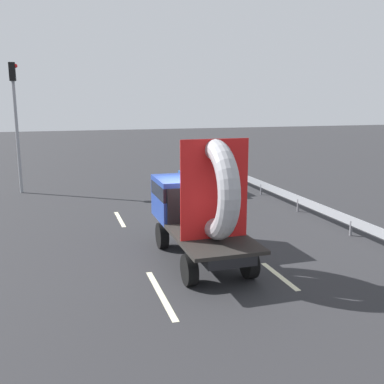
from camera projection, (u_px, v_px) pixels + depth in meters
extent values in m
plane|color=#28282B|center=(203.00, 251.00, 14.28)|extent=(120.00, 120.00, 0.00)
cylinder|color=black|center=(162.00, 235.00, 14.55)|extent=(0.28, 0.84, 0.84)
cylinder|color=black|center=(211.00, 231.00, 15.03)|extent=(0.28, 0.84, 0.84)
cylinder|color=black|center=(189.00, 270.00, 11.61)|extent=(0.28, 0.84, 0.84)
cylinder|color=black|center=(249.00, 263.00, 12.09)|extent=(0.28, 0.84, 0.84)
cube|color=black|center=(202.00, 235.00, 13.23)|extent=(1.30, 5.01, 0.25)
cube|color=navy|center=(187.00, 198.00, 14.54)|extent=(2.00, 1.87, 1.35)
cube|color=black|center=(187.00, 189.00, 14.43)|extent=(2.02, 1.78, 0.44)
cube|color=black|center=(212.00, 238.00, 12.32)|extent=(2.00, 3.14, 0.10)
cube|color=black|center=(196.00, 205.00, 13.62)|extent=(1.80, 0.08, 1.10)
torus|color=#9E9EA3|center=(215.00, 190.00, 11.89)|extent=(0.57, 2.71, 2.71)
cube|color=red|center=(215.00, 190.00, 11.89)|extent=(1.90, 0.03, 2.71)
cylinder|color=black|center=(184.00, 182.00, 24.73)|extent=(0.21, 0.62, 0.62)
cylinder|color=black|center=(209.00, 180.00, 25.16)|extent=(0.21, 0.62, 0.62)
cylinder|color=black|center=(198.00, 190.00, 22.31)|extent=(0.21, 0.62, 0.62)
cylinder|color=black|center=(226.00, 189.00, 22.74)|extent=(0.21, 0.62, 0.62)
cube|color=#194C99|center=(204.00, 180.00, 23.68)|extent=(1.73, 4.04, 0.53)
cube|color=black|center=(204.00, 171.00, 23.49)|extent=(1.56, 2.26, 0.48)
cylinder|color=gray|center=(18.00, 138.00, 22.72)|extent=(0.16, 0.16, 5.69)
cube|color=black|center=(12.00, 72.00, 22.05)|extent=(0.30, 0.36, 0.90)
sphere|color=red|center=(15.00, 66.00, 22.04)|extent=(0.20, 0.20, 0.20)
cube|color=gray|center=(278.00, 191.00, 20.96)|extent=(0.06, 14.69, 0.32)
cylinder|color=slate|center=(351.00, 228.00, 15.86)|extent=(0.10, 0.10, 0.55)
cylinder|color=slate|center=(298.00, 205.00, 19.30)|extent=(0.10, 0.10, 0.55)
cylinder|color=slate|center=(261.00, 189.00, 22.74)|extent=(0.10, 0.10, 0.55)
cylinder|color=slate|center=(234.00, 178.00, 26.18)|extent=(0.10, 0.10, 0.55)
cube|color=beige|center=(161.00, 294.00, 11.13)|extent=(0.16, 2.99, 0.01)
cube|color=beige|center=(120.00, 219.00, 18.11)|extent=(0.16, 2.41, 0.01)
cube|color=beige|center=(279.00, 276.00, 12.27)|extent=(0.16, 2.04, 0.01)
cube|color=beige|center=(195.00, 210.00, 19.65)|extent=(0.16, 2.55, 0.01)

